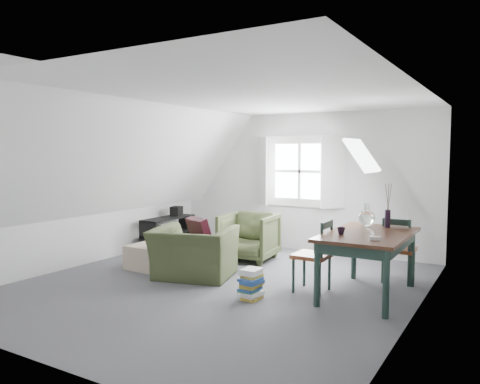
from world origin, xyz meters
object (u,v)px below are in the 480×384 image
Objects in this scene: dining_chair_near at (314,255)px; ottoman at (149,257)px; armchair_near at (194,277)px; dining_chair_far at (398,249)px; magazine_stack at (251,284)px; armchair_far at (249,260)px; dining_table at (368,241)px; media_shelf at (167,235)px.

ottoman is at bearing -81.80° from dining_chair_near.
ottoman reaches higher than armchair_near.
dining_chair_far is 2.19m from magazine_stack.
ottoman is (-1.05, -1.29, 0.18)m from armchair_far.
dining_table is at bearing 67.00° from dining_chair_far.
dining_chair_near is at bearing 172.55° from armchair_near.
dining_chair_far is at bearing 50.75° from magazine_stack.
armchair_near is at bearing 159.41° from magazine_stack.
armchair_near is 0.94m from ottoman.
armchair_near is at bearing -101.43° from armchair_far.
armchair_far is 0.93× the size of dining_chair_near.
dining_table is (3.30, 0.33, 0.51)m from ottoman.
dining_chair_near is (1.74, 0.23, 0.48)m from armchair_near.
ottoman is 2.18m from magazine_stack.
dining_table reaches higher than media_shelf.
dining_chair_far is (3.49, 1.15, 0.29)m from ottoman.
armchair_far is 2.03m from dining_chair_near.
armchair_far is at bearing -13.19° from dining_chair_far.
magazine_stack is at bearing -65.61° from armchair_far.
dining_table is at bearing -29.11° from armchair_far.
magazine_stack is at bearing -141.83° from dining_table.
media_shelf reaches higher than armchair_far.
ottoman is (-0.92, 0.08, 0.18)m from armchair_near.
armchair_far is 0.96× the size of dining_chair_far.
armchair_far is at bearing 120.38° from magazine_stack.
dining_chair_far reaches higher than dining_table.
dining_table is at bearing 36.02° from magazine_stack.
armchair_far is at bearing -110.35° from armchair_near.
armchair_near is 1.28× the size of armchair_far.
dining_chair_far is at bearing 145.50° from dining_chair_near.
dining_chair_near is at bearing 40.60° from dining_chair_far.
media_shelf is at bearing 173.71° from armchair_far.
armchair_near is 1.19× the size of dining_chair_near.
media_shelf is (-0.71, 1.30, 0.08)m from ottoman.
dining_table is at bearing 5.72° from ottoman.
dining_chair_far is (2.57, 1.23, 0.47)m from armchair_near.
armchair_far is 2.54m from dining_table.
dining_chair_near reaches higher than magazine_stack.
ottoman and magazine_stack have the same top height.
dining_table reaches higher than armchair_near.
dining_chair_near is (2.66, 0.15, 0.30)m from ottoman.
dining_table is 0.87m from dining_chair_far.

